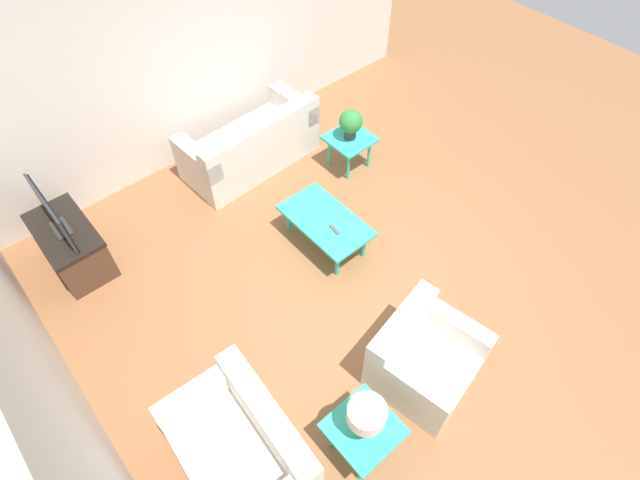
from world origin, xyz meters
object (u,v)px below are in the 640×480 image
television (52,214)px  table_lamp (366,415)px  tv_stand_chest (71,245)px  loveseat (244,449)px  side_table_lamp (363,431)px  side_table_plant (350,142)px  potted_plant (351,123)px  sofa (252,146)px  coffee_table (326,222)px  armchair (422,358)px

television → table_lamp: bearing=-164.2°
tv_stand_chest → loveseat: bearing=-176.5°
loveseat → side_table_lamp: loveseat is taller
television → side_table_plant: bearing=-103.3°
potted_plant → side_table_lamp: bearing=138.8°
table_lamp → tv_stand_chest: bearing=15.8°
sofa → television: bearing=-2.0°
side_table_plant → tv_stand_chest: (0.83, 3.53, -0.10)m
potted_plant → table_lamp: (-2.85, 2.49, 0.06)m
coffee_table → side_table_lamp: 2.42m
loveseat → potted_plant: bearing=127.7°
armchair → side_table_lamp: armchair is taller
loveseat → table_lamp: table_lamp is taller
side_table_lamp → television: (3.68, 1.04, 0.42)m
television → potted_plant: 3.63m
potted_plant → table_lamp: bearing=138.8°
loveseat → coffee_table: loveseat is taller
armchair → table_lamp: bearing=178.6°
tv_stand_chest → television: (0.00, 0.00, 0.52)m
coffee_table → table_lamp: 2.45m
coffee_table → side_table_plant: side_table_plant is taller
side_table_plant → tv_stand_chest: size_ratio=0.56×
sofa → table_lamp: (-3.72, 1.51, 0.45)m
television → table_lamp: size_ratio=2.24×
coffee_table → potted_plant: 1.46m
television → potted_plant: television is taller
coffee_table → tv_stand_chest: 2.90m
side_table_lamp → potted_plant: potted_plant is taller
side_table_plant → table_lamp: table_lamp is taller
coffee_table → table_lamp: bearing=146.5°
armchair → sofa: bearing=70.5°
tv_stand_chest → table_lamp: (-3.68, -1.04, 0.47)m
loveseat → side_table_plant: (2.26, -3.34, 0.12)m
loveseat → side_table_plant: size_ratio=2.38×
loveseat → television: (3.10, 0.20, 0.53)m
television → table_lamp: (-3.68, -1.04, -0.05)m
sofa → table_lamp: table_lamp is taller
tv_stand_chest → table_lamp: bearing=-164.2°
side_table_plant → potted_plant: potted_plant is taller
sofa → coffee_table: sofa is taller
side_table_plant → television: 3.65m
side_table_lamp → potted_plant: 3.79m
side_table_lamp → loveseat: bearing=55.4°
coffee_table → tv_stand_chest: tv_stand_chest is taller
coffee_table → potted_plant: (0.83, -1.15, 0.35)m
sofa → loveseat: 3.92m
side_table_lamp → potted_plant: size_ratio=1.36×
side_table_lamp → television: size_ratio=0.61×
side_table_plant → television: bearing=76.7°
side_table_lamp → tv_stand_chest: 3.82m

